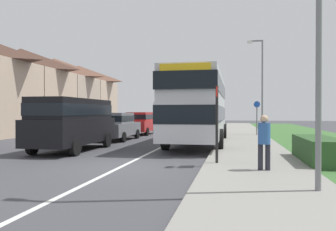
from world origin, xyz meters
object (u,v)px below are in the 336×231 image
Objects in this scene: parked_van_black at (73,120)px; bus_stop_sign at (217,119)px; double_decker_bus at (199,105)px; parked_car_grey at (117,125)px; street_lamp_mid at (261,81)px; parked_car_red at (140,122)px; pedestrian_at_stop at (264,140)px; cycle_route_sign at (257,117)px.

bus_stop_sign is at bearing -25.46° from parked_van_black.
double_decker_bus reaches higher than parked_car_grey.
parked_car_grey is 11.08m from bus_stop_sign.
parked_car_grey is at bearing -148.27° from street_lamp_mid.
street_lamp_mid is (9.09, 5.62, 3.13)m from parked_car_grey.
parked_car_grey is 0.63× the size of street_lamp_mid.
parked_car_red is (-5.30, 6.94, -1.19)m from double_decker_bus.
bus_stop_sign is (-1.37, 1.09, 0.56)m from pedestrian_at_stop.
parked_car_red is at bearing -178.01° from street_lamp_mid.
pedestrian_at_stop is at bearing -92.97° from cycle_route_sign.
parked_van_black is 13.56m from cycle_route_sign.
double_decker_bus is at bearing -52.63° from parked_car_red.
bus_stop_sign is at bearing -79.57° from double_decker_bus.
cycle_route_sign is (3.46, 6.29, -0.71)m from double_decker_bus.
parked_van_black is (-5.29, -4.07, -0.75)m from double_decker_bus.
double_decker_bus is at bearing 108.01° from pedestrian_at_stop.
street_lamp_mid is (3.79, 7.26, 1.92)m from double_decker_bus.
cycle_route_sign is at bearing 87.03° from pedestrian_at_stop.
street_lamp_mid is at bearing 1.99° from parked_car_red.
bus_stop_sign is (6.62, -3.15, 0.15)m from parked_van_black.
bus_stop_sign reaches higher than cycle_route_sign.
parked_car_grey is (-0.01, 5.71, -0.45)m from parked_van_black.
street_lamp_mid reaches higher than parked_van_black.
double_decker_bus is at bearing -117.58° from street_lamp_mid.
cycle_route_sign is at bearing 61.21° from double_decker_bus.
cycle_route_sign is (2.13, 13.51, -0.11)m from bus_stop_sign.
bus_stop_sign reaches higher than parked_car_grey.
bus_stop_sign is (1.33, -7.22, -0.60)m from double_decker_bus.
double_decker_bus is at bearing 100.43° from bus_stop_sign.
street_lamp_mid is at bearing 62.42° from double_decker_bus.
bus_stop_sign is (6.62, -8.86, 0.61)m from parked_car_grey.
parked_van_black is at bearing 154.54° from bus_stop_sign.
parked_car_red is at bearing 175.76° from cycle_route_sign.
bus_stop_sign is at bearing -64.90° from parked_car_red.
pedestrian_at_stop is (8.00, -15.25, 0.03)m from parked_car_red.
pedestrian_at_stop is at bearing -94.01° from street_lamp_mid.
parked_car_grey is at bearing 90.06° from parked_van_black.
parked_van_black is at bearing -128.72° from street_lamp_mid.
parked_van_black reaches higher than parked_car_grey.
pedestrian_at_stop is at bearing -71.99° from double_decker_bus.
parked_van_black is at bearing -130.18° from cycle_route_sign.
parked_car_grey is at bearing 128.79° from pedestrian_at_stop.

